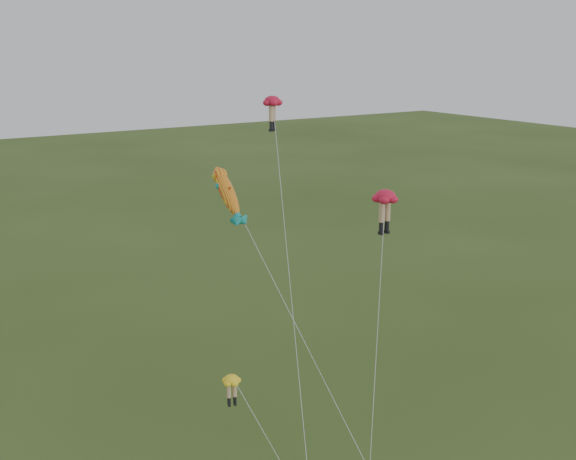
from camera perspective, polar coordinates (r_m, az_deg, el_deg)
legs_kite_red_high at (r=42.61m, az=-1.36°, el=10.63°), size 7.57×15.48×18.88m
legs_kite_red_mid at (r=38.27m, az=8.62°, el=2.44°), size 7.15×7.78×13.86m
legs_kite_yellow at (r=30.33m, az=-4.68°, el=-13.89°), size 3.78×2.19×7.55m
fish_kite at (r=35.08m, az=-5.40°, el=3.34°), size 4.20×10.94×15.84m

